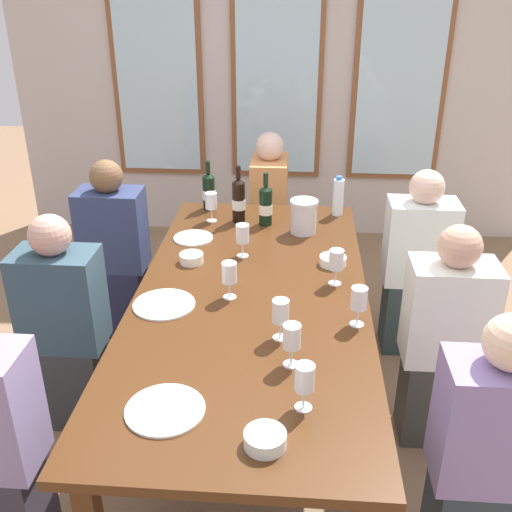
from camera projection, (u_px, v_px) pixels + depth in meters
name	position (u px, v px, depth m)	size (l,w,h in m)	color
ground_plane	(252.00, 421.00, 3.03)	(12.00, 12.00, 0.00)	#826347
back_wall_with_windows	(277.00, 58.00, 4.62)	(4.26, 0.10, 2.90)	beige
dining_table	(251.00, 307.00, 2.74)	(1.06, 2.28, 0.74)	#462610
white_plate_0	(193.00, 238.00, 3.26)	(0.21, 0.21, 0.01)	white
white_plate_1	(165.00, 410.00, 1.99)	(0.27, 0.27, 0.01)	white
white_plate_2	(164.00, 304.00, 2.61)	(0.27, 0.27, 0.01)	white
metal_pitcher	(304.00, 216.00, 3.30)	(0.16, 0.16, 0.19)	silver
wine_bottle_0	(239.00, 200.00, 3.43)	(0.08, 0.08, 0.33)	black
wine_bottle_1	(266.00, 205.00, 3.40)	(0.08, 0.08, 0.31)	black
wine_bottle_2	(209.00, 191.00, 3.62)	(0.08, 0.08, 0.30)	black
tasting_bowl_0	(265.00, 439.00, 1.84)	(0.13, 0.13, 0.05)	white
tasting_bowl_1	(333.00, 261.00, 2.97)	(0.13, 0.13, 0.05)	white
tasting_bowl_2	(191.00, 258.00, 2.99)	(0.12, 0.12, 0.05)	white
water_bottle	(338.00, 197.00, 3.53)	(0.06, 0.06, 0.24)	white
wine_glass_0	(281.00, 313.00, 2.33)	(0.07, 0.07, 0.17)	white
wine_glass_1	(336.00, 261.00, 2.74)	(0.07, 0.07, 0.17)	white
wine_glass_2	(305.00, 379.00, 1.95)	(0.07, 0.07, 0.17)	white
wine_glass_3	(242.00, 234.00, 3.01)	(0.07, 0.07, 0.17)	white
wine_glass_4	(229.00, 274.00, 2.63)	(0.07, 0.07, 0.17)	white
wine_glass_5	(211.00, 202.00, 3.44)	(0.07, 0.07, 0.17)	white
wine_glass_6	(359.00, 300.00, 2.42)	(0.07, 0.07, 0.17)	white
wine_glass_7	(292.00, 337.00, 2.17)	(0.07, 0.07, 0.17)	white
seated_person_0	(115.00, 254.00, 3.58)	(0.38, 0.24, 1.11)	#212340
seated_person_1	(416.00, 268.00, 3.41)	(0.38, 0.24, 1.11)	#29373A
seated_person_3	(487.00, 459.00, 2.08)	(0.38, 0.24, 1.11)	#2C373F
seated_person_4	(65.00, 329.00, 2.84)	(0.38, 0.24, 1.11)	#323335
seated_person_5	(444.00, 343.00, 2.73)	(0.38, 0.24, 1.11)	#363731
seated_person_6	(269.00, 215.00, 4.14)	(0.24, 0.38, 1.11)	#383A39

